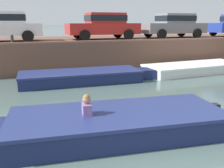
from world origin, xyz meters
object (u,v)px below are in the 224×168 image
object	(u,v)px
boat_moored_central_navy	(87,76)
car_centre_red	(104,25)
motorboat_passing	(108,124)
boat_moored_east_white	(198,68)
mooring_bollard_mid	(12,39)
car_left_inner_white	(4,25)
car_right_inner_grey	(174,25)

from	to	relation	value
boat_moored_central_navy	car_centre_red	world-z (taller)	car_centre_red
boat_moored_central_navy	motorboat_passing	distance (m)	5.50
boat_moored_east_white	mooring_bollard_mid	world-z (taller)	mooring_bollard_mid
boat_moored_central_navy	car_left_inner_white	size ratio (longest dim) A/B	1.57
boat_moored_central_navy	car_centre_red	bearing A→B (deg)	63.85
boat_moored_central_navy	boat_moored_east_white	distance (m)	6.16
motorboat_passing	car_centre_red	xyz separation A→B (m)	(2.69, 9.50, 2.16)
boat_moored_east_white	motorboat_passing	xyz separation A→B (m)	(-6.86, -5.80, 0.05)
boat_moored_central_navy	car_centre_red	distance (m)	5.00
motorboat_passing	car_left_inner_white	world-z (taller)	car_left_inner_white
car_right_inner_grey	mooring_bollard_mid	xyz separation A→B (m)	(-9.86, -1.86, -0.61)
motorboat_passing	mooring_bollard_mid	size ratio (longest dim) A/B	13.88
car_left_inner_white	motorboat_passing	bearing A→B (deg)	-73.47
car_left_inner_white	boat_moored_central_navy	bearing A→B (deg)	-48.85
motorboat_passing	mooring_bollard_mid	xyz separation A→B (m)	(-2.38, 7.64, 1.55)
boat_moored_east_white	car_right_inner_grey	size ratio (longest dim) A/B	1.54
boat_moored_east_white	car_centre_red	xyz separation A→B (m)	(-4.17, 3.70, 2.21)
car_left_inner_white	mooring_bollard_mid	bearing A→B (deg)	-76.73
motorboat_passing	boat_moored_east_white	bearing A→B (deg)	40.19
boat_moored_central_navy	car_right_inner_grey	size ratio (longest dim) A/B	1.47
car_centre_red	motorboat_passing	bearing A→B (deg)	-105.83
car_centre_red	car_left_inner_white	bearing A→B (deg)	-179.97
car_centre_red	car_right_inner_grey	xyz separation A→B (m)	(4.79, -0.00, -0.00)
car_left_inner_white	boat_moored_east_white	bearing A→B (deg)	-20.91
car_right_inner_grey	car_left_inner_white	bearing A→B (deg)	-179.98
boat_moored_east_white	car_right_inner_grey	distance (m)	4.36
motorboat_passing	mooring_bollard_mid	world-z (taller)	mooring_bollard_mid
boat_moored_central_navy	mooring_bollard_mid	xyz separation A→B (m)	(-3.09, 2.18, 1.58)
car_left_inner_white	car_centre_red	distance (m)	5.51
car_centre_red	mooring_bollard_mid	xyz separation A→B (m)	(-5.07, -1.86, -0.61)
boat_moored_east_white	car_left_inner_white	world-z (taller)	car_left_inner_white
car_left_inner_white	mooring_bollard_mid	size ratio (longest dim) A/B	9.00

